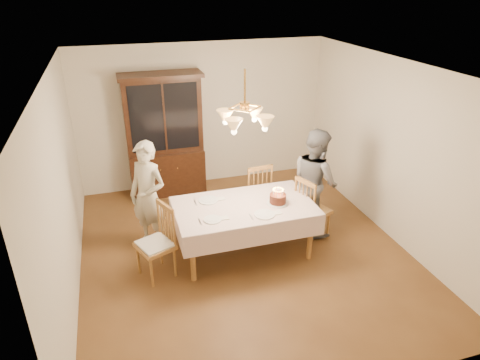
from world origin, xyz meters
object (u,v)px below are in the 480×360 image
object	(u,v)px
china_hutch	(165,138)
birthday_cake	(278,199)
dining_table	(244,210)
chair_far_side	(255,194)
elderly_woman	(148,196)

from	to	relation	value
china_hutch	birthday_cake	bearing A→B (deg)	-62.69
dining_table	chair_far_side	size ratio (longest dim) A/B	1.90
dining_table	elderly_woman	distance (m)	1.36
chair_far_side	birthday_cake	size ratio (longest dim) A/B	3.33
elderly_woman	china_hutch	bearing A→B (deg)	117.96
china_hutch	dining_table	bearing A→B (deg)	-71.61
dining_table	chair_far_side	distance (m)	0.99
dining_table	birthday_cake	world-z (taller)	birthday_cake
chair_far_side	elderly_woman	bearing A→B (deg)	-170.34
dining_table	china_hutch	size ratio (longest dim) A/B	0.88
dining_table	birthday_cake	distance (m)	0.48
china_hutch	chair_far_side	distance (m)	1.95
elderly_woman	chair_far_side	bearing A→B (deg)	53.63
dining_table	elderly_woman	world-z (taller)	elderly_woman
dining_table	chair_far_side	world-z (taller)	chair_far_side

